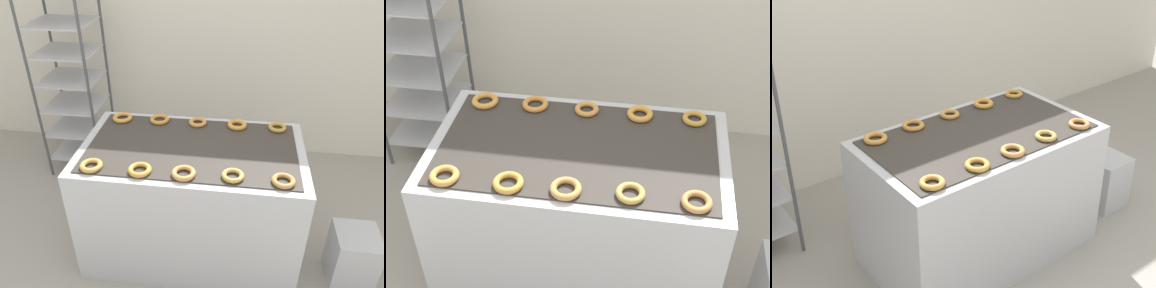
{
  "view_description": "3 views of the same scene",
  "coord_description": "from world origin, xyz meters",
  "views": [
    {
      "loc": [
        0.27,
        -1.33,
        2.16
      ],
      "look_at": [
        0.0,
        0.66,
        0.9
      ],
      "focal_mm": 35.0,
      "sensor_mm": 36.0,
      "label": 1
    },
    {
      "loc": [
        0.3,
        -1.29,
        2.48
      ],
      "look_at": [
        0.0,
        0.66,
        0.9
      ],
      "focal_mm": 50.0,
      "sensor_mm": 36.0,
      "label": 2
    },
    {
      "loc": [
        -1.82,
        -1.56,
        2.35
      ],
      "look_at": [
        0.0,
        0.81,
        0.74
      ],
      "focal_mm": 50.0,
      "sensor_mm": 36.0,
      "label": 3
    }
  ],
  "objects": [
    {
      "name": "donut_far_center",
      "position": [
        0.0,
        0.97,
        0.89
      ],
      "size": [
        0.12,
        0.12,
        0.03
      ],
      "primitive_type": "torus",
      "color": "#C98940",
      "rests_on": "fryer_machine"
    },
    {
      "name": "donut_near_left",
      "position": [
        -0.26,
        0.36,
        0.89
      ],
      "size": [
        0.14,
        0.14,
        0.03
      ],
      "primitive_type": "torus",
      "color": "gold",
      "rests_on": "fryer_machine"
    },
    {
      "name": "donut_far_right",
      "position": [
        0.28,
        0.96,
        0.89
      ],
      "size": [
        0.13,
        0.13,
        0.03
      ],
      "primitive_type": "torus",
      "color": "gold",
      "rests_on": "fryer_machine"
    },
    {
      "name": "donut_near_right",
      "position": [
        0.27,
        0.37,
        0.89
      ],
      "size": [
        0.13,
        0.13,
        0.03
      ],
      "primitive_type": "torus",
      "color": "tan",
      "rests_on": "fryer_machine"
    },
    {
      "name": "donut_near_center",
      "position": [
        -0.01,
        0.36,
        0.89
      ],
      "size": [
        0.14,
        0.14,
        0.03
      ],
      "primitive_type": "torus",
      "color": "#C08948",
      "rests_on": "fryer_machine"
    },
    {
      "name": "glaze_bin",
      "position": [
        1.1,
        0.51,
        0.2
      ],
      "size": [
        0.28,
        0.29,
        0.4
      ],
      "color": "#B7BABF",
      "rests_on": "ground_plane"
    },
    {
      "name": "donut_near_leftmost",
      "position": [
        -0.55,
        0.36,
        0.89
      ],
      "size": [
        0.13,
        0.13,
        0.03
      ],
      "primitive_type": "torus",
      "color": "gold",
      "rests_on": "fryer_machine"
    },
    {
      "name": "donut_near_rightmost",
      "position": [
        0.55,
        0.36,
        0.89
      ],
      "size": [
        0.13,
        0.13,
        0.03
      ],
      "primitive_type": "torus",
      "color": "#C08245",
      "rests_on": "fryer_machine"
    },
    {
      "name": "donut_far_rightmost",
      "position": [
        0.55,
        0.97,
        0.89
      ],
      "size": [
        0.12,
        0.12,
        0.03
      ],
      "primitive_type": "torus",
      "color": "#BF8B35",
      "rests_on": "fryer_machine"
    },
    {
      "name": "wall_back",
      "position": [
        0.0,
        2.12,
        1.4
      ],
      "size": [
        8.0,
        0.05,
        2.8
      ],
      "color": "silver",
      "rests_on": "ground_plane"
    },
    {
      "name": "baking_rack_cart",
      "position": [
        -1.2,
        1.59,
        0.9
      ],
      "size": [
        0.52,
        0.5,
        1.77
      ],
      "color": "#4C4C51",
      "rests_on": "ground_plane"
    },
    {
      "name": "donut_far_left",
      "position": [
        -0.27,
        0.97,
        0.89
      ],
      "size": [
        0.14,
        0.14,
        0.03
      ],
      "primitive_type": "torus",
      "color": "#C78338",
      "rests_on": "fryer_machine"
    },
    {
      "name": "donut_far_leftmost",
      "position": [
        -0.54,
        0.96,
        0.89
      ],
      "size": [
        0.14,
        0.14,
        0.03
      ],
      "primitive_type": "torus",
      "color": "gold",
      "rests_on": "fryer_machine"
    },
    {
      "name": "fryer_machine",
      "position": [
        0.0,
        0.66,
        0.44
      ],
      "size": [
        1.43,
        0.83,
        0.88
      ],
      "color": "#B7BABF",
      "rests_on": "ground_plane"
    }
  ]
}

